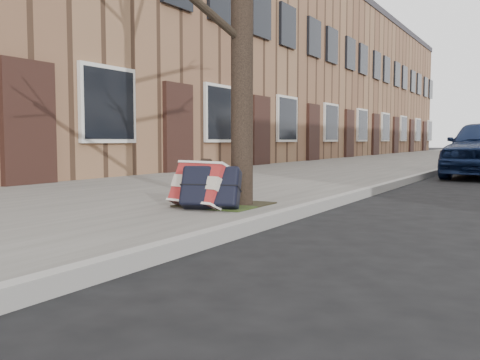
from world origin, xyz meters
The scene contains 6 objects.
ground centered at (0.00, 0.00, 0.00)m, with size 120.00×120.00×0.00m, color black.
near_sidewalk centered at (-3.70, 15.00, 0.06)m, with size 5.00×70.00×0.12m, color slate.
house_near centered at (-9.60, 16.00, 3.50)m, with size 6.80×40.00×7.00m, color brown.
dirt_patch centered at (-2.00, 1.20, 0.13)m, with size 0.85×0.85×0.01m, color black.
suitcase_red centered at (-2.08, 0.83, 0.36)m, with size 0.63×0.17×0.45m, color maroon.
suitcase_navy centered at (-1.92, 0.79, 0.35)m, with size 0.59×0.19×0.42m, color black.
Camera 1 is at (1.02, -3.75, 0.83)m, focal length 40.00 mm.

